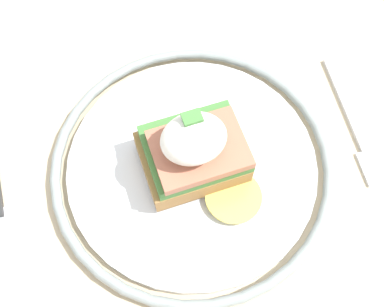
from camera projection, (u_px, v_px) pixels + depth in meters
ground_plane at (199, 294)px, 1.13m from camera, size 6.00×6.00×0.00m
dining_table at (205, 207)px, 0.56m from camera, size 1.07×0.85×0.73m
plate at (192, 166)px, 0.46m from camera, size 0.27×0.27×0.02m
sandwich at (194, 150)px, 0.43m from camera, size 0.10×0.11×0.09m
fork at (355, 126)px, 0.49m from camera, size 0.03×0.15×0.00m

